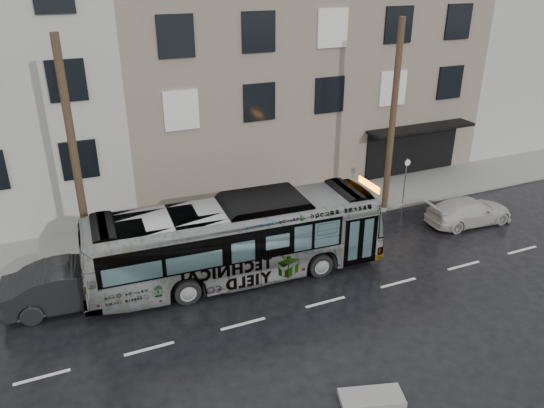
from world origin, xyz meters
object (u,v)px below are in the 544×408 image
Objects in this scene: bus at (236,240)px; white_sedan at (469,211)px; utility_pole_front at (393,119)px; sign_post at (405,181)px; dark_sedan at (76,284)px; utility_pole_rear at (75,160)px.

white_sedan is at bearing -86.69° from bus.
utility_pole_front is 5.64m from white_sedan.
utility_pole_front is 3.48m from sign_post.
dark_sedan is (-5.90, 0.51, -0.78)m from bus.
sign_post is 0.21× the size of bus.
sign_post reaches higher than white_sedan.
white_sedan is (11.59, 0.03, -0.98)m from bus.
bus reaches higher than white_sedan.
bus is at bearing -91.19° from dark_sedan.
sign_post is at bearing 0.00° from utility_pole_front.
white_sedan is 17.50m from dark_sedan.
utility_pole_front is 9.75m from bus.
dark_sedan is at bearing 91.55° from white_sedan.
utility_pole_front is 3.75× the size of sign_post.
utility_pole_rear reaches higher than sign_post.
utility_pole_front and utility_pole_rear have the same top height.
utility_pole_front is 0.78× the size of bus.
bus is (5.19, -2.84, -3.05)m from utility_pole_rear.
bus is at bearing -164.04° from sign_post.
utility_pole_rear reaches higher than bus.
white_sedan is 0.85× the size of dark_sedan.
utility_pole_rear is at bearing -13.25° from dark_sedan.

